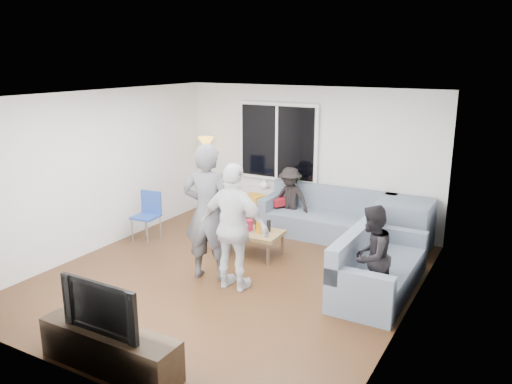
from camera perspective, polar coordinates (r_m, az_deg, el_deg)
The scene contains 32 objects.
floor at distance 7.50m, azimuth -2.95°, elevation -9.61°, with size 5.00×5.50×0.04m, color #56351C.
ceiling at distance 6.85m, azimuth -3.25°, elevation 10.94°, with size 5.00×5.50×0.04m, color white.
wall_back at distance 9.46m, azimuth 5.93°, elevation 3.90°, with size 5.00×0.04×2.60m, color silver.
wall_front at distance 5.06m, azimuth -20.22°, elevation -6.78°, with size 5.00×0.04×2.60m, color silver.
wall_left at distance 8.64m, azimuth -17.37°, elevation 2.26°, with size 0.04×5.50×2.60m, color silver.
wall_right at distance 6.14m, azimuth 17.23°, elevation -2.74°, with size 0.04×5.50×2.60m, color silver.
window_frame at distance 9.59m, azimuth 2.48°, elevation 5.64°, with size 1.62×0.06×1.47m, color white.
window_glass at distance 9.56m, azimuth 2.37°, elevation 5.61°, with size 1.50×0.02×1.35m, color black.
window_mullion at distance 9.55m, azimuth 2.34°, elevation 5.60°, with size 0.05×0.03×1.35m, color white.
radiator at distance 9.83m, azimuth 2.29°, elevation -1.54°, with size 1.30×0.12×0.62m, color silver.
potted_plant at distance 9.50m, azimuth 4.47°, elevation 1.02°, with size 0.22×0.18×0.40m, color #336528.
vase at distance 9.82m, azimuth 0.90°, elevation 0.89°, with size 0.18×0.18×0.19m, color white.
sofa_back_section at distance 9.01m, azimuth 7.81°, elevation -2.45°, with size 2.30×0.85×0.85m, color slate, non-canonical shape.
sofa_right_section at distance 7.11m, azimuth 13.83°, elevation -7.58°, with size 0.85×2.00×0.85m, color slate, non-canonical shape.
sofa_corner at distance 8.64m, azimuth 16.30°, elevation -3.70°, with size 0.85×0.85×0.85m, color slate.
cushion_yellow at distance 9.56m, azimuth -0.25°, elevation -0.76°, with size 0.38×0.32×0.14m, color orange.
cushion_red at distance 9.43m, azimuth 2.35°, elevation -1.00°, with size 0.36×0.30×0.13m, color maroon.
coffee_table at distance 8.24m, azimuth -0.91°, elevation -5.64°, with size 1.10×0.60×0.40m, color #977849.
pitcher at distance 8.15m, azimuth -0.94°, elevation -3.74°, with size 0.17×0.17×0.17m, color maroon.
side_chair at distance 8.93m, azimuth -12.28°, elevation -2.80°, with size 0.40×0.40×0.86m, color #23429B, non-canonical shape.
floor_lamp at distance 10.24m, azimuth -5.54°, elevation 1.79°, with size 0.32×0.32×1.56m, color #FFB030, non-canonical shape.
player_left at distance 7.15m, azimuth -5.44°, elevation -2.30°, with size 0.72×0.47×1.97m, color #46454A.
player_right at distance 6.82m, azimuth -2.44°, elevation -4.03°, with size 1.03×0.43×1.76m, color silver.
spectator_right at distance 6.58m, azimuth 12.79°, elevation -7.10°, with size 0.65×0.50×1.33m, color black.
spectator_back at distance 9.26m, azimuth 3.82°, elevation -0.80°, with size 0.76×0.44×1.18m, color black.
tv_console at distance 5.60m, azimuth -16.09°, elevation -16.58°, with size 1.60×0.40×0.44m, color #312418.
television at distance 5.36m, azimuth -16.47°, elevation -12.02°, with size 0.96×0.13×0.56m, color black.
bottle_e at distance 8.09m, azimuth 1.43°, elevation -3.84°, with size 0.07×0.07×0.18m, color black.
bottle_c at distance 8.21m, azimuth 0.15°, elevation -3.59°, with size 0.07×0.07×0.18m, color #330F0B.
bottle_d at distance 8.00m, azimuth 0.25°, elevation -3.79°, with size 0.07×0.07×0.25m, color orange.
bottle_b at distance 8.13m, azimuth -2.03°, elevation -3.62°, with size 0.08×0.08×0.22m, color #21971B.
bottle_a at distance 8.37m, azimuth -2.70°, elevation -3.02°, with size 0.07×0.07×0.23m, color orange.
Camera 1 is at (3.67, -5.76, 3.09)m, focal length 35.58 mm.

